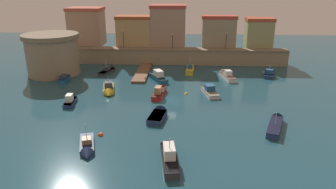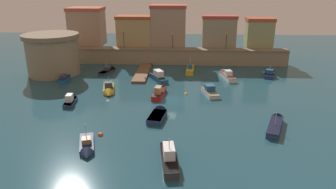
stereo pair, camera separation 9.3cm
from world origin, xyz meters
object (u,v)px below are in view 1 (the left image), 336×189
quay_lamp_2 (226,38)px  moored_boat_12 (190,69)px  moored_boat_5 (160,91)px  moored_boat_6 (109,70)px  quay_lamp_1 (172,38)px  moored_boat_13 (65,78)px  moored_boat_0 (270,73)px  moored_boat_2 (226,75)px  moored_boat_9 (169,154)px  moored_boat_8 (157,76)px  moored_boat_3 (159,114)px  moored_boat_10 (109,90)px  mooring_buoy_1 (101,135)px  moored_boat_1 (276,123)px  moored_boat_7 (87,147)px  mooring_buoy_0 (186,94)px  quay_lamp_0 (123,36)px  moored_boat_4 (208,90)px  moored_boat_11 (71,100)px  fortress_tower (52,54)px

quay_lamp_2 → moored_boat_12: bearing=-141.8°
moored_boat_5 → moored_boat_6: moored_boat_6 is taller
moored_boat_6 → quay_lamp_1: bearing=-43.2°
moored_boat_13 → moored_boat_0: bearing=-85.5°
quay_lamp_2 → moored_boat_2: 11.30m
moored_boat_0 → moored_boat_9: moored_boat_9 is taller
moored_boat_12 → moored_boat_13: 24.35m
moored_boat_5 → moored_boat_8: bearing=14.5°
moored_boat_0 → moored_boat_12: 15.52m
moored_boat_3 → moored_boat_10: 13.13m
moored_boat_9 → mooring_buoy_1: moored_boat_9 is taller
moored_boat_1 → moored_boat_7: (-21.99, -7.21, -0.07)m
moored_boat_9 → moored_boat_13: (-20.53, 26.39, -0.14)m
moored_boat_6 → mooring_buoy_0: size_ratio=10.71×
quay_lamp_0 → moored_boat_4: 26.26m
moored_boat_3 → moored_boat_11: bearing=80.9°
quay_lamp_2 → moored_boat_10: 29.47m
fortress_tower → moored_boat_3: (22.22, -19.70, -3.62)m
moored_boat_7 → moored_boat_11: (-6.53, 13.80, 0.14)m
moored_boat_2 → moored_boat_5: moored_boat_5 is taller
moored_boat_1 → moored_boat_13: size_ratio=1.66×
quay_lamp_0 → moored_boat_2: (21.33, -9.98, -5.43)m
fortress_tower → quay_lamp_1: 24.78m
moored_boat_3 → moored_boat_13: bearing=58.9°
moored_boat_7 → moored_boat_10: (-2.05, 18.90, 0.12)m
quay_lamp_1 → moored_boat_7: (-7.61, -38.71, -5.25)m
quay_lamp_0 → moored_boat_5: 23.14m
moored_boat_2 → moored_boat_6: (-23.13, 2.70, -0.14)m
moored_boat_4 → moored_boat_5: (-7.85, -1.47, 0.08)m
quay_lamp_1 → moored_boat_5: 21.02m
moored_boat_3 → moored_boat_4: 12.67m
moored_boat_2 → moored_boat_11: bearing=109.6°
moored_boat_11 → moored_boat_12: 26.13m
mooring_buoy_0 → moored_boat_9: bearing=-95.0°
moored_boat_10 → moored_boat_13: moored_boat_10 is taller
moored_boat_3 → moored_boat_5: size_ratio=0.79×
quay_lamp_0 → moored_boat_4: size_ratio=0.60×
quay_lamp_0 → moored_boat_2: bearing=-25.1°
moored_boat_5 → moored_boat_7: (-6.46, -18.33, -0.19)m
moored_boat_1 → moored_boat_6: moored_boat_6 is taller
fortress_tower → moored_boat_7: bearing=-62.5°
moored_boat_7 → moored_boat_10: 19.01m
fortress_tower → moored_boat_12: (26.69, 3.58, -3.46)m
quay_lamp_1 → moored_boat_6: size_ratio=0.55×
quay_lamp_1 → mooring_buoy_1: 36.32m
moored_boat_11 → mooring_buoy_1: 12.52m
quay_lamp_1 → moored_boat_12: size_ratio=0.48×
moored_boat_8 → moored_boat_4: bearing=-154.7°
quay_lamp_0 → moored_boat_0: size_ratio=0.66×
moored_boat_3 → moored_boat_10: moored_boat_10 is taller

